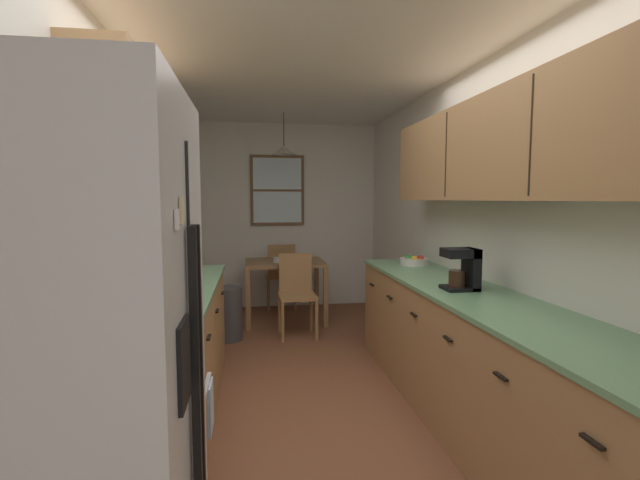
% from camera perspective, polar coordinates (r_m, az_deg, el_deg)
% --- Properties ---
extents(ground_plane, '(12.00, 12.00, 0.00)m').
position_cam_1_polar(ground_plane, '(3.96, -1.90, -17.17)').
color(ground_plane, brown).
extents(wall_left, '(0.10, 9.00, 2.55)m').
position_cam_1_polar(wall_left, '(3.76, -22.87, 1.26)').
color(wall_left, white).
rests_on(wall_left, ground).
extents(wall_right, '(0.10, 9.00, 2.55)m').
position_cam_1_polar(wall_right, '(4.05, 17.37, 1.69)').
color(wall_right, white).
rests_on(wall_right, ground).
extents(wall_back, '(4.40, 0.10, 2.55)m').
position_cam_1_polar(wall_back, '(6.30, -4.77, 3.09)').
color(wall_back, white).
rests_on(wall_back, ground).
extents(ceiling_slab, '(4.40, 9.00, 0.08)m').
position_cam_1_polar(ceiling_slab, '(3.82, -2.03, 21.69)').
color(ceiling_slab, white).
extents(refrigerator, '(0.72, 0.72, 1.82)m').
position_cam_1_polar(refrigerator, '(1.53, -29.63, -18.51)').
color(refrigerator, silver).
rests_on(refrigerator, ground).
extents(stove_range, '(0.66, 0.61, 1.10)m').
position_cam_1_polar(stove_range, '(2.32, -23.61, -21.79)').
color(stove_range, white).
rests_on(stove_range, ground).
extents(microwave_over_range, '(0.39, 0.61, 0.31)m').
position_cam_1_polar(microwave_over_range, '(2.11, -27.81, 8.77)').
color(microwave_over_range, silver).
extents(counter_left, '(0.64, 1.92, 0.90)m').
position_cam_1_polar(counter_left, '(3.47, -18.19, -12.77)').
color(counter_left, '#A87A4C').
rests_on(counter_left, ground).
extents(upper_cabinets_left, '(0.33, 2.00, 0.75)m').
position_cam_1_polar(upper_cabinets_left, '(3.31, -21.51, 11.62)').
color(upper_cabinets_left, '#A87A4C').
extents(counter_right, '(0.64, 3.37, 0.90)m').
position_cam_1_polar(counter_right, '(3.20, 18.99, -14.35)').
color(counter_right, '#A87A4C').
rests_on(counter_right, ground).
extents(upper_cabinets_right, '(0.33, 3.05, 0.66)m').
position_cam_1_polar(upper_cabinets_right, '(3.06, 22.57, 10.88)').
color(upper_cabinets_right, '#A87A4C').
extents(dining_table, '(0.96, 0.82, 0.74)m').
position_cam_1_polar(dining_table, '(5.56, -4.52, -3.88)').
color(dining_table, olive).
rests_on(dining_table, ground).
extents(dining_chair_near, '(0.41, 0.41, 0.90)m').
position_cam_1_polar(dining_chair_near, '(4.98, -3.01, -6.45)').
color(dining_chair_near, '#A87A4C').
rests_on(dining_chair_near, ground).
extents(dining_chair_far, '(0.41, 0.41, 0.90)m').
position_cam_1_polar(dining_chair_far, '(6.19, -5.01, -4.17)').
color(dining_chair_far, '#A87A4C').
rests_on(dining_chair_far, ground).
extents(pendant_light, '(0.29, 0.29, 0.50)m').
position_cam_1_polar(pendant_light, '(5.52, -4.63, 11.36)').
color(pendant_light, black).
extents(back_window, '(0.74, 0.05, 0.96)m').
position_cam_1_polar(back_window, '(6.22, -5.47, 6.32)').
color(back_window, brown).
extents(trash_bin, '(0.31, 0.31, 0.57)m').
position_cam_1_polar(trash_bin, '(4.94, -11.70, -9.21)').
color(trash_bin, '#3F3F42').
rests_on(trash_bin, ground).
extents(storage_canister, '(0.13, 0.13, 0.18)m').
position_cam_1_polar(storage_canister, '(2.61, -21.33, -6.60)').
color(storage_canister, '#265999').
rests_on(storage_canister, counter_left).
extents(dish_towel, '(0.02, 0.16, 0.24)m').
position_cam_1_polar(dish_towel, '(2.38, -13.82, -19.99)').
color(dish_towel, silver).
extents(coffee_maker, '(0.22, 0.18, 0.28)m').
position_cam_1_polar(coffee_maker, '(3.15, 17.92, -3.42)').
color(coffee_maker, black).
rests_on(coffee_maker, counter_right).
extents(fruit_bowl, '(0.26, 0.26, 0.09)m').
position_cam_1_polar(fruit_bowl, '(4.24, 11.95, -2.63)').
color(fruit_bowl, silver).
rests_on(fruit_bowl, counter_right).
extents(table_serving_bowl, '(0.18, 0.18, 0.06)m').
position_cam_1_polar(table_serving_bowl, '(5.45, -5.16, -2.54)').
color(table_serving_bowl, silver).
rests_on(table_serving_bowl, dining_table).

